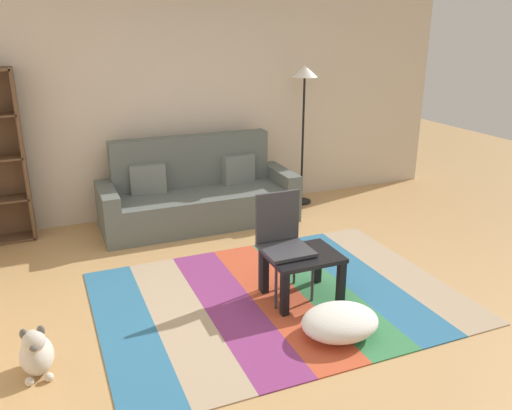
{
  "coord_description": "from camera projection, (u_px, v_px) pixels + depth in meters",
  "views": [
    {
      "loc": [
        -1.8,
        -3.63,
        2.25
      ],
      "look_at": [
        -0.02,
        0.6,
        0.65
      ],
      "focal_mm": 36.71,
      "sensor_mm": 36.0,
      "label": 1
    }
  ],
  "objects": [
    {
      "name": "standing_lamp",
      "position": [
        304.0,
        90.0,
        6.46
      ],
      "size": [
        0.32,
        0.32,
        1.76
      ],
      "color": "black",
      "rests_on": "ground_plane"
    },
    {
      "name": "pouf",
      "position": [
        340.0,
        322.0,
        3.94
      ],
      "size": [
        0.61,
        0.49,
        0.22
      ],
      "primitive_type": "ellipsoid",
      "color": "white",
      "rests_on": "rug"
    },
    {
      "name": "coffee_table",
      "position": [
        303.0,
        263.0,
        4.42
      ],
      "size": [
        0.6,
        0.48,
        0.41
      ],
      "color": "black",
      "rests_on": "rug"
    },
    {
      "name": "back_wall",
      "position": [
        196.0,
        102.0,
        6.33
      ],
      "size": [
        6.8,
        0.1,
        2.7
      ],
      "primitive_type": "cube",
      "color": "beige",
      "rests_on": "ground_plane"
    },
    {
      "name": "couch",
      "position": [
        198.0,
        195.0,
        6.15
      ],
      "size": [
        2.26,
        0.8,
        1.0
      ],
      "color": "#59605B",
      "rests_on": "ground_plane"
    },
    {
      "name": "ground_plane",
      "position": [
        285.0,
        296.0,
        4.56
      ],
      "size": [
        14.0,
        14.0,
        0.0
      ],
      "primitive_type": "plane",
      "color": "tan"
    },
    {
      "name": "folding_chair",
      "position": [
        282.0,
        236.0,
        4.46
      ],
      "size": [
        0.4,
        0.4,
        0.9
      ],
      "rotation": [
        0.0,
        0.0,
        -0.25
      ],
      "color": "#38383D",
      "rests_on": "ground_plane"
    },
    {
      "name": "tv_remote",
      "position": [
        308.0,
        248.0,
        4.49
      ],
      "size": [
        0.1,
        0.16,
        0.02
      ],
      "primitive_type": "cube",
      "rotation": [
        0.0,
        0.0,
        -0.4
      ],
      "color": "black",
      "rests_on": "coffee_table"
    },
    {
      "name": "dog",
      "position": [
        36.0,
        353.0,
        3.5
      ],
      "size": [
        0.22,
        0.35,
        0.4
      ],
      "color": "beige",
      "rests_on": "ground_plane"
    },
    {
      "name": "rug",
      "position": [
        277.0,
        297.0,
        4.53
      ],
      "size": [
        3.02,
        2.21,
        0.01
      ],
      "color": "teal",
      "rests_on": "ground_plane"
    }
  ]
}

